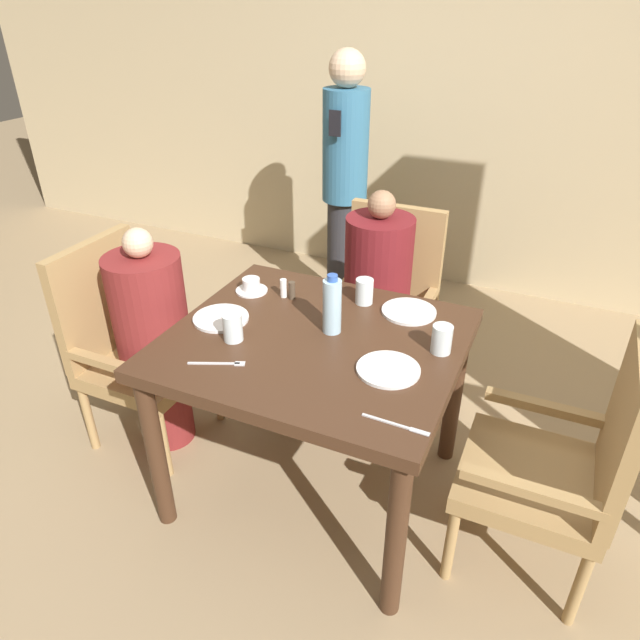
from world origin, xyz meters
TOP-DOWN VIEW (x-y plane):
  - ground_plane at (0.00, 0.00)m, footprint 16.00×16.00m
  - wall_back at (0.00, 2.27)m, footprint 8.00×0.06m
  - dining_table at (0.00, 0.00)m, footprint 1.07×0.95m
  - chair_left_side at (-0.93, 0.00)m, footprint 0.49×0.49m
  - diner_in_left_chair at (-0.78, 0.00)m, footprint 0.32×0.32m
  - chair_far_side at (0.00, 0.87)m, footprint 0.49×0.49m
  - diner_in_far_chair at (-0.00, 0.72)m, footprint 0.32×0.32m
  - chair_right_side at (0.93, 0.00)m, footprint 0.49×0.49m
  - standing_host at (-0.51, 1.55)m, footprint 0.27×0.31m
  - plate_main_left at (-0.39, -0.03)m, footprint 0.22×0.22m
  - plate_main_right at (0.27, 0.33)m, footprint 0.22×0.22m
  - plate_dessert_center at (0.32, -0.09)m, footprint 0.22×0.22m
  - teacup_with_saucer at (-0.40, 0.23)m, footprint 0.14×0.14m
  - water_bottle at (0.04, 0.07)m, footprint 0.07×0.07m
  - glass_tall_near at (-0.27, -0.14)m, footprint 0.07×0.07m
  - glass_tall_mid at (0.07, 0.33)m, footprint 0.07×0.07m
  - glass_tall_far at (0.45, 0.10)m, footprint 0.07×0.07m
  - salt_shaker at (-0.26, 0.24)m, footprint 0.03×0.03m
  - pepper_shaker at (-0.22, 0.24)m, footprint 0.03×0.03m
  - fork_beside_plate at (-0.22, -0.29)m, footprint 0.19×0.09m
  - knife_beside_plate at (0.44, -0.35)m, footprint 0.21×0.02m

SIDE VIEW (x-z plane):
  - ground_plane at x=0.00m, z-range 0.00..0.00m
  - chair_left_side at x=-0.93m, z-range 0.02..0.98m
  - chair_far_side at x=0.00m, z-range 0.02..0.98m
  - chair_right_side at x=0.93m, z-range 0.02..0.98m
  - diner_in_left_chair at x=-0.78m, z-range 0.01..1.08m
  - diner_in_far_chair at x=0.00m, z-range 0.01..1.13m
  - dining_table at x=0.00m, z-range 0.27..1.03m
  - fork_beside_plate at x=-0.22m, z-range 0.76..0.76m
  - knife_beside_plate at x=0.44m, z-range 0.76..0.76m
  - plate_main_left at x=-0.39m, z-range 0.76..0.77m
  - plate_main_right at x=0.27m, z-range 0.76..0.77m
  - plate_dessert_center at x=0.32m, z-range 0.76..0.77m
  - teacup_with_saucer at x=-0.40m, z-range 0.75..0.81m
  - pepper_shaker at x=-0.22m, z-range 0.76..0.84m
  - salt_shaker at x=-0.26m, z-range 0.76..0.84m
  - glass_tall_near at x=-0.27m, z-range 0.76..0.86m
  - glass_tall_mid at x=0.07m, z-range 0.76..0.86m
  - glass_tall_far at x=0.45m, z-range 0.76..0.86m
  - standing_host at x=-0.51m, z-range 0.06..1.67m
  - water_bottle at x=0.04m, z-range 0.75..0.99m
  - wall_back at x=0.00m, z-range 0.00..2.80m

